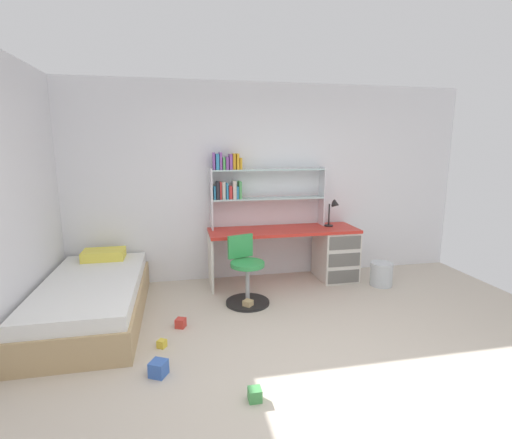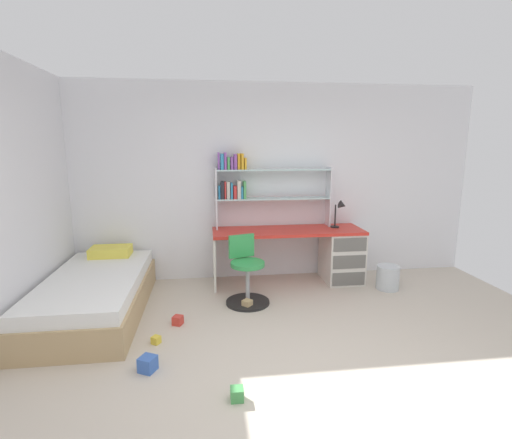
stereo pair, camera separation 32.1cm
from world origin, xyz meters
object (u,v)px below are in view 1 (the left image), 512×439
object	(u,v)px
desk	(321,250)
toy_block_natural_3	(248,304)
desk_lamp	(334,209)
toy_block_blue_1	(158,368)
waste_bin	(381,274)
toy_block_red_2	(181,323)
toy_block_yellow_0	(162,344)
bed_platform	(93,299)
bookshelf_hutch	(249,183)
toy_block_green_4	(255,395)
swivel_chair	(246,277)

from	to	relation	value
desk	toy_block_natural_3	size ratio (longest dim) A/B	21.00
desk_lamp	toy_block_blue_1	distance (m)	3.16
waste_bin	toy_block_red_2	world-z (taller)	waste_bin
desk	toy_block_yellow_0	world-z (taller)	desk
bed_platform	desk	bearing A→B (deg)	13.56
desk_lamp	waste_bin	world-z (taller)	desk_lamp
bookshelf_hutch	toy_block_yellow_0	bearing A→B (deg)	-124.72
toy_block_blue_1	toy_block_red_2	size ratio (longest dim) A/B	1.34
toy_block_yellow_0	toy_block_red_2	distance (m)	0.41
waste_bin	toy_block_blue_1	bearing A→B (deg)	-152.26
toy_block_natural_3	toy_block_yellow_0	bearing A→B (deg)	-143.87
bookshelf_hutch	toy_block_blue_1	size ratio (longest dim) A/B	12.49
toy_block_red_2	toy_block_natural_3	distance (m)	0.84
toy_block_blue_1	toy_block_green_4	size ratio (longest dim) A/B	1.31
desk	bookshelf_hutch	bearing A→B (deg)	168.97
bed_platform	desk_lamp	bearing A→B (deg)	13.17
toy_block_natural_3	toy_block_green_4	xyz separation A→B (m)	(-0.24, -1.60, -0.00)
bed_platform	swivel_chair	bearing A→B (deg)	2.90
toy_block_yellow_0	toy_block_natural_3	size ratio (longest dim) A/B	0.76
swivel_chair	toy_block_natural_3	distance (m)	0.32
waste_bin	toy_block_natural_3	xyz separation A→B (m)	(-1.90, -0.36, -0.11)
waste_bin	toy_block_yellow_0	bearing A→B (deg)	-159.70
desk	bed_platform	size ratio (longest dim) A/B	0.99
bed_platform	toy_block_red_2	xyz separation A→B (m)	(0.92, -0.39, -0.18)
desk_lamp	waste_bin	size ratio (longest dim) A/B	1.22
bookshelf_hutch	toy_block_yellow_0	world-z (taller)	bookshelf_hutch
bookshelf_hutch	desk	bearing A→B (deg)	-11.03
waste_bin	toy_block_natural_3	bearing A→B (deg)	-169.25
desk_lamp	toy_block_yellow_0	xyz separation A→B (m)	(-2.32, -1.48, -0.96)
bookshelf_hutch	toy_block_red_2	distance (m)	2.07
desk_lamp	toy_block_yellow_0	world-z (taller)	desk_lamp
desk_lamp	toy_block_red_2	bearing A→B (deg)	-152.56
desk	toy_block_natural_3	world-z (taller)	desk
desk_lamp	toy_block_natural_3	distance (m)	1.84
bed_platform	waste_bin	xyz separation A→B (m)	(3.59, 0.29, -0.07)
swivel_chair	bed_platform	xyz separation A→B (m)	(-1.70, -0.09, -0.10)
waste_bin	swivel_chair	bearing A→B (deg)	-173.91
waste_bin	desk	bearing A→B (deg)	150.33
desk	toy_block_blue_1	size ratio (longest dim) A/B	16.00
desk	swivel_chair	xyz separation A→B (m)	(-1.17, -0.61, -0.10)
toy_block_blue_1	toy_block_red_2	distance (m)	0.84
desk	toy_block_red_2	xyz separation A→B (m)	(-1.95, -1.09, -0.37)
toy_block_yellow_0	toy_block_red_2	bearing A→B (deg)	64.48
toy_block_blue_1	toy_block_natural_3	world-z (taller)	toy_block_blue_1
waste_bin	toy_block_yellow_0	size ratio (longest dim) A/B	4.30
desk	toy_block_green_4	world-z (taller)	desk
bookshelf_hutch	toy_block_green_4	size ratio (longest dim) A/B	16.40
toy_block_blue_1	bed_platform	bearing A→B (deg)	121.30
toy_block_yellow_0	toy_block_blue_1	bearing A→B (deg)	-91.10
bookshelf_hutch	toy_block_red_2	world-z (taller)	bookshelf_hutch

